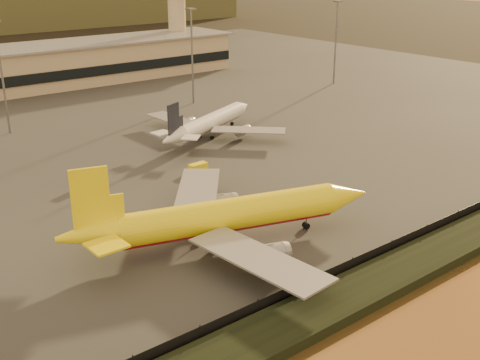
% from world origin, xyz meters
% --- Properties ---
extents(ground, '(900.00, 900.00, 0.00)m').
position_xyz_m(ground, '(0.00, 0.00, 0.00)').
color(ground, black).
rests_on(ground, ground).
extents(embankment, '(320.00, 7.00, 1.40)m').
position_xyz_m(embankment, '(0.00, -17.00, 0.70)').
color(embankment, black).
rests_on(embankment, ground).
extents(tarmac, '(320.00, 220.00, 0.20)m').
position_xyz_m(tarmac, '(0.00, 95.00, 0.10)').
color(tarmac, '#2D2D2D').
rests_on(tarmac, ground).
extents(perimeter_fence, '(300.00, 0.05, 2.20)m').
position_xyz_m(perimeter_fence, '(0.00, -13.00, 1.30)').
color(perimeter_fence, black).
rests_on(perimeter_fence, tarmac).
extents(control_tower, '(11.20, 11.20, 35.50)m').
position_xyz_m(control_tower, '(70.00, 131.00, 21.66)').
color(control_tower, tan).
rests_on(control_tower, tarmac).
extents(apron_light_masts, '(152.20, 12.20, 25.40)m').
position_xyz_m(apron_light_masts, '(15.00, 75.00, 15.70)').
color(apron_light_masts, slate).
rests_on(apron_light_masts, tarmac).
extents(dhl_cargo_jet, '(45.37, 43.33, 13.82)m').
position_xyz_m(dhl_cargo_jet, '(-5.48, 4.27, 4.33)').
color(dhl_cargo_jet, yellow).
rests_on(dhl_cargo_jet, tarmac).
extents(white_narrowbody_jet, '(35.20, 33.26, 10.64)m').
position_xyz_m(white_narrowbody_jet, '(24.58, 48.99, 3.38)').
color(white_narrowbody_jet, white).
rests_on(white_narrowbody_jet, tarmac).
extents(gse_vehicle_yellow, '(3.63, 1.71, 1.62)m').
position_xyz_m(gse_vehicle_yellow, '(8.87, 31.39, 1.01)').
color(gse_vehicle_yellow, yellow).
rests_on(gse_vehicle_yellow, tarmac).
extents(gse_vehicle_white, '(4.77, 3.37, 1.96)m').
position_xyz_m(gse_vehicle_white, '(-10.53, 37.59, 1.18)').
color(gse_vehicle_white, white).
rests_on(gse_vehicle_white, tarmac).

